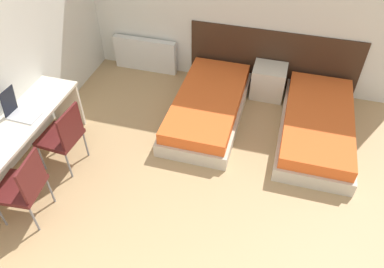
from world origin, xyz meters
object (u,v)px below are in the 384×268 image
bed_near_window (208,106)px  bed_near_door (317,125)px  nightstand (268,81)px  chair_near_notebook (24,185)px  laptop (19,111)px  chair_near_laptop (63,135)px

bed_near_window → bed_near_door: bearing=0.0°
nightstand → chair_near_notebook: size_ratio=0.56×
bed_near_door → bed_near_window: bearing=180.0°
chair_near_notebook → laptop: bearing=115.9°
bed_near_door → chair_near_laptop: 3.28m
nightstand → laptop: (-2.67, -2.19, 0.55)m
nightstand → chair_near_notebook: (-2.20, -2.95, 0.25)m
bed_near_door → chair_near_notebook: chair_near_notebook is taller
bed_near_door → nightstand: 1.08m
nightstand → laptop: bearing=-140.6°
laptop → bed_near_window: bearing=39.0°
bed_near_window → laptop: bearing=-143.3°
chair_near_notebook → nightstand: bearing=47.4°
nightstand → chair_near_laptop: 3.09m
chair_near_notebook → chair_near_laptop: bearing=84.2°
chair_near_laptop → laptop: bearing=-170.8°
bed_near_door → nightstand: (-0.76, 0.77, 0.07)m
bed_near_door → chair_near_notebook: bearing=-143.6°
bed_near_window → nightstand: bearing=45.3°
nightstand → chair_near_laptop: (-2.20, -2.15, 0.25)m
laptop → chair_near_laptop: bearing=7.9°
bed_near_door → laptop: size_ratio=5.51×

